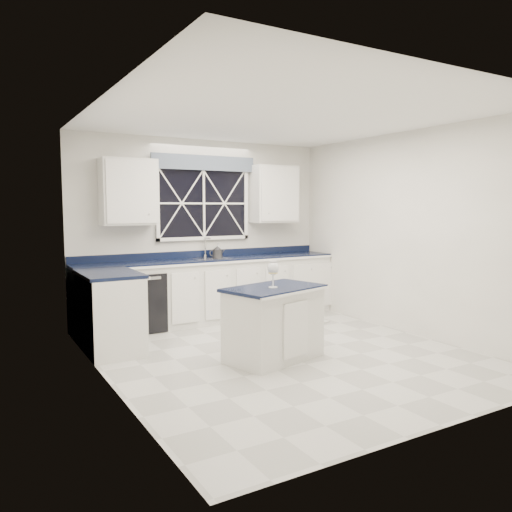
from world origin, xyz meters
TOP-DOWN VIEW (x-y plane):
  - ground at (0.00, 0.00)m, footprint 4.50×4.50m
  - back_wall at (0.00, 2.25)m, footprint 4.00×0.10m
  - base_cabinets at (-0.33, 1.78)m, footprint 3.99×1.60m
  - countertop at (0.00, 1.95)m, footprint 3.98×0.64m
  - dishwasher at (-1.10, 1.95)m, footprint 0.60×0.58m
  - window at (0.00, 2.20)m, footprint 1.65×0.09m
  - upper_cabinets at (0.00, 2.08)m, footprint 3.10×0.34m
  - faucet at (0.00, 2.14)m, footprint 0.05×0.20m
  - island at (-0.20, -0.10)m, footprint 1.23×0.93m
  - rug at (0.77, 1.25)m, footprint 1.41×1.03m
  - kettle at (0.15, 2.05)m, footprint 0.24×0.16m
  - wine_glass at (-0.25, -0.15)m, footprint 0.12×0.12m
  - soap_bottle at (0.21, 2.17)m, footprint 0.11×0.11m

SIDE VIEW (x-z plane):
  - ground at x=0.00m, z-range 0.00..0.00m
  - rug at x=0.77m, z-range 0.00..0.02m
  - dishwasher at x=-1.10m, z-range 0.00..0.82m
  - island at x=-0.20m, z-range 0.00..0.82m
  - base_cabinets at x=-0.33m, z-range 0.00..0.90m
  - countertop at x=0.00m, z-range 0.90..0.94m
  - kettle at x=0.15m, z-range 0.93..1.11m
  - wine_glass at x=-0.25m, z-range 0.88..1.17m
  - soap_bottle at x=0.21m, z-range 0.94..1.15m
  - faucet at x=0.00m, z-range 0.95..1.25m
  - back_wall at x=0.00m, z-range 0.00..2.70m
  - window at x=0.00m, z-range 1.20..2.46m
  - upper_cabinets at x=0.00m, z-range 1.45..2.35m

